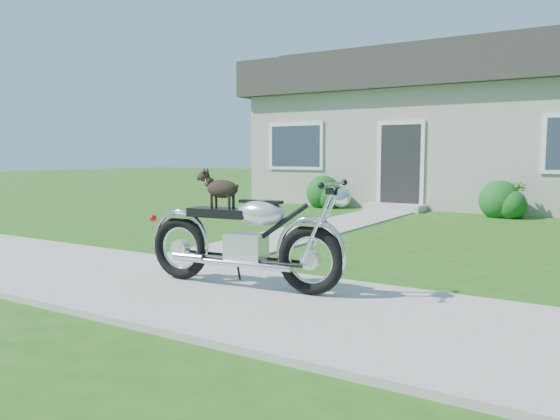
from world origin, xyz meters
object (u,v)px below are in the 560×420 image
Objects in this scene: house at (490,126)px; potted_plant_left at (317,193)px; potted_plant_right at (514,200)px; motorcycle_with_dog at (245,237)px.

potted_plant_left is (-3.61, -3.44, -1.81)m from house.
house is 4.06m from potted_plant_right.
house is 5.31m from potted_plant_left.
house is 16.18× the size of potted_plant_right.
house is at bearing 109.58° from potted_plant_right.
potted_plant_right is 8.38m from motorcycle_with_dog.
motorcycle_with_dog is at bearing -66.70° from potted_plant_left.
potted_plant_right is at bearing -70.42° from house.
motorcycle_with_dog is at bearing -98.69° from potted_plant_right.
house reaches higher than motorcycle_with_dog.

